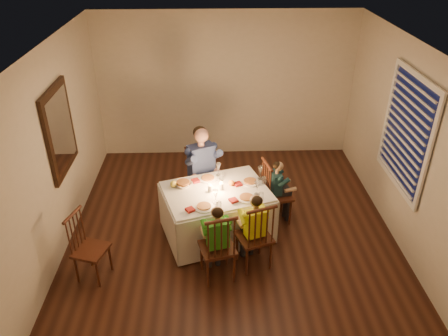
{
  "coord_description": "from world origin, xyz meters",
  "views": [
    {
      "loc": [
        -0.28,
        -4.87,
        3.87
      ],
      "look_at": [
        -0.11,
        0.15,
        0.99
      ],
      "focal_mm": 35.0,
      "sensor_mm": 36.0,
      "label": 1
    }
  ],
  "objects_px": {
    "chair_extra": "(96,275)",
    "serving_bowl": "(183,184)",
    "child_yellow": "(253,264)",
    "chair_near_left": "(218,275)",
    "adult": "(203,205)",
    "chair_end": "(275,220)",
    "dining_table": "(216,203)",
    "chair_near_right": "(253,264)",
    "chair_adult": "(203,205)",
    "child_teal": "(275,220)",
    "child_green": "(218,275)"
  },
  "relations": [
    {
      "from": "dining_table",
      "to": "chair_adult",
      "type": "height_order",
      "value": "dining_table"
    },
    {
      "from": "chair_adult",
      "to": "child_yellow",
      "type": "distance_m",
      "value": 1.49
    },
    {
      "from": "chair_near_left",
      "to": "adult",
      "type": "height_order",
      "value": "adult"
    },
    {
      "from": "chair_near_right",
      "to": "child_yellow",
      "type": "distance_m",
      "value": 0.0
    },
    {
      "from": "dining_table",
      "to": "child_green",
      "type": "height_order",
      "value": "dining_table"
    },
    {
      "from": "child_yellow",
      "to": "child_teal",
      "type": "height_order",
      "value": "child_yellow"
    },
    {
      "from": "chair_extra",
      "to": "dining_table",
      "type": "bearing_deg",
      "value": -44.95
    },
    {
      "from": "chair_near_right",
      "to": "child_green",
      "type": "bearing_deg",
      "value": 3.1
    },
    {
      "from": "chair_near_right",
      "to": "chair_near_left",
      "type": "bearing_deg",
      "value": 3.1
    },
    {
      "from": "dining_table",
      "to": "child_green",
      "type": "distance_m",
      "value": 0.97
    },
    {
      "from": "chair_near_left",
      "to": "chair_near_right",
      "type": "height_order",
      "value": "same"
    },
    {
      "from": "adult",
      "to": "child_yellow",
      "type": "bearing_deg",
      "value": -89.81
    },
    {
      "from": "chair_extra",
      "to": "chair_adult",
      "type": "bearing_deg",
      "value": -23.85
    },
    {
      "from": "child_teal",
      "to": "chair_end",
      "type": "bearing_deg",
      "value": 167.7
    },
    {
      "from": "child_yellow",
      "to": "serving_bowl",
      "type": "height_order",
      "value": "serving_bowl"
    },
    {
      "from": "chair_near_right",
      "to": "adult",
      "type": "height_order",
      "value": "adult"
    },
    {
      "from": "dining_table",
      "to": "serving_bowl",
      "type": "bearing_deg",
      "value": 145.85
    },
    {
      "from": "chair_extra",
      "to": "serving_bowl",
      "type": "height_order",
      "value": "serving_bowl"
    },
    {
      "from": "adult",
      "to": "child_teal",
      "type": "height_order",
      "value": "adult"
    },
    {
      "from": "adult",
      "to": "chair_extra",
      "type": "bearing_deg",
      "value": -157.5
    },
    {
      "from": "chair_near_left",
      "to": "chair_near_right",
      "type": "xyz_separation_m",
      "value": [
        0.46,
        0.19,
        0.0
      ]
    },
    {
      "from": "child_yellow",
      "to": "child_teal",
      "type": "relative_size",
      "value": 1.08
    },
    {
      "from": "dining_table",
      "to": "child_teal",
      "type": "xyz_separation_m",
      "value": [
        0.87,
        0.3,
        -0.51
      ]
    },
    {
      "from": "chair_extra",
      "to": "child_yellow",
      "type": "distance_m",
      "value": 1.98
    },
    {
      "from": "child_teal",
      "to": "chair_near_left",
      "type": "bearing_deg",
      "value": 129.89
    },
    {
      "from": "chair_adult",
      "to": "chair_end",
      "type": "bearing_deg",
      "value": -46.49
    },
    {
      "from": "dining_table",
      "to": "chair_adult",
      "type": "distance_m",
      "value": 0.9
    },
    {
      "from": "chair_extra",
      "to": "chair_near_left",
      "type": "bearing_deg",
      "value": -73.78
    },
    {
      "from": "adult",
      "to": "child_green",
      "type": "xyz_separation_m",
      "value": [
        0.19,
        -1.53,
        0.0
      ]
    },
    {
      "from": "adult",
      "to": "serving_bowl",
      "type": "xyz_separation_m",
      "value": [
        -0.25,
        -0.58,
        0.75
      ]
    },
    {
      "from": "chair_adult",
      "to": "child_green",
      "type": "xyz_separation_m",
      "value": [
        0.19,
        -1.53,
        0.0
      ]
    },
    {
      "from": "dining_table",
      "to": "child_teal",
      "type": "height_order",
      "value": "dining_table"
    },
    {
      "from": "chair_near_right",
      "to": "serving_bowl",
      "type": "height_order",
      "value": "serving_bowl"
    },
    {
      "from": "chair_end",
      "to": "child_yellow",
      "type": "bearing_deg",
      "value": 143.75
    },
    {
      "from": "chair_end",
      "to": "chair_extra",
      "type": "distance_m",
      "value": 2.63
    },
    {
      "from": "chair_near_right",
      "to": "chair_extra",
      "type": "bearing_deg",
      "value": -15.4
    },
    {
      "from": "chair_adult",
      "to": "child_yellow",
      "type": "relative_size",
      "value": 0.93
    },
    {
      "from": "chair_end",
      "to": "chair_extra",
      "type": "relative_size",
      "value": 1.07
    },
    {
      "from": "chair_end",
      "to": "serving_bowl",
      "type": "xyz_separation_m",
      "value": [
        -1.31,
        -0.17,
        0.75
      ]
    },
    {
      "from": "chair_adult",
      "to": "child_yellow",
      "type": "bearing_deg",
      "value": -89.81
    },
    {
      "from": "chair_near_left",
      "to": "child_green",
      "type": "xyz_separation_m",
      "value": [
        -0.0,
        0.0,
        0.0
      ]
    },
    {
      "from": "chair_adult",
      "to": "chair_end",
      "type": "distance_m",
      "value": 1.14
    },
    {
      "from": "child_yellow",
      "to": "adult",
      "type": "bearing_deg",
      "value": -83.75
    },
    {
      "from": "chair_adult",
      "to": "chair_near_right",
      "type": "bearing_deg",
      "value": -89.81
    },
    {
      "from": "chair_near_left",
      "to": "child_green",
      "type": "height_order",
      "value": "child_green"
    },
    {
      "from": "dining_table",
      "to": "chair_near_left",
      "type": "height_order",
      "value": "dining_table"
    },
    {
      "from": "dining_table",
      "to": "chair_extra",
      "type": "distance_m",
      "value": 1.79
    },
    {
      "from": "chair_end",
      "to": "child_yellow",
      "type": "distance_m",
      "value": 1.02
    },
    {
      "from": "chair_extra",
      "to": "serving_bowl",
      "type": "relative_size",
      "value": 4.02
    },
    {
      "from": "chair_end",
      "to": "serving_bowl",
      "type": "relative_size",
      "value": 4.31
    }
  ]
}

